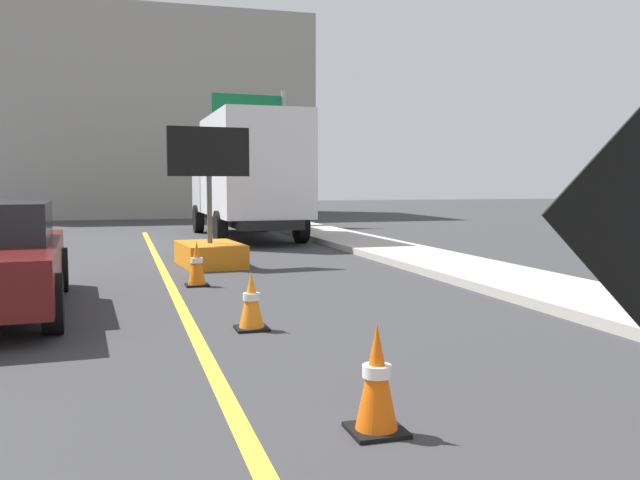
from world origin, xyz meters
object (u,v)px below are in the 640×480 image
at_px(arrow_board_trailer, 210,241).
at_px(traffic_cone_near_sign, 377,379).
at_px(traffic_cone_far_lane, 197,264).
at_px(traffic_cone_mid_lane, 251,301).
at_px(box_truck, 247,174).
at_px(highway_guide_sign, 264,133).

height_order(arrow_board_trailer, traffic_cone_near_sign, arrow_board_trailer).
xyz_separation_m(traffic_cone_near_sign, traffic_cone_far_lane, (-0.44, 6.69, -0.00)).
height_order(traffic_cone_mid_lane, traffic_cone_far_lane, traffic_cone_far_lane).
bearing_deg(arrow_board_trailer, traffic_cone_far_lane, -101.77).
xyz_separation_m(arrow_board_trailer, traffic_cone_mid_lane, (-0.30, -5.94, -0.16)).
distance_m(traffic_cone_mid_lane, traffic_cone_far_lane, 3.40).
height_order(arrow_board_trailer, box_truck, box_truck).
bearing_deg(highway_guide_sign, traffic_cone_far_lane, -105.95).
height_order(highway_guide_sign, traffic_cone_mid_lane, highway_guide_sign).
height_order(arrow_board_trailer, highway_guide_sign, highway_guide_sign).
distance_m(arrow_board_trailer, highway_guide_sign, 12.22).
xyz_separation_m(box_truck, highway_guide_sign, (1.55, 5.08, 1.55)).
height_order(arrow_board_trailer, traffic_cone_far_lane, arrow_board_trailer).
distance_m(arrow_board_trailer, traffic_cone_far_lane, 2.61).
xyz_separation_m(box_truck, traffic_cone_near_sign, (-1.98, -15.51, -1.51)).
bearing_deg(highway_guide_sign, arrow_board_trailer, -106.87).
bearing_deg(traffic_cone_far_lane, highway_guide_sign, 74.05).
height_order(box_truck, highway_guide_sign, highway_guide_sign).
distance_m(highway_guide_sign, traffic_cone_far_lane, 14.78).
distance_m(box_truck, highway_guide_sign, 5.54).
bearing_deg(traffic_cone_far_lane, arrow_board_trailer, 78.23).
relative_size(arrow_board_trailer, traffic_cone_mid_lane, 4.15).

